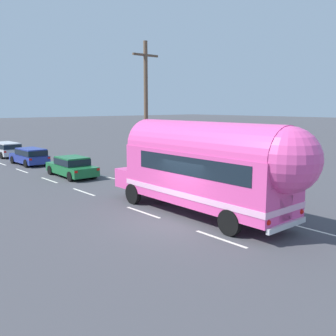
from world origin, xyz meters
TOP-DOWN VIEW (x-y plane):
  - ground_plane at (0.00, 0.00)m, footprint 300.00×300.00m
  - lane_markings at (2.46, 12.80)m, footprint 3.62×80.00m
  - utility_pole at (3.90, 6.81)m, footprint 1.80×0.24m
  - painted_bus at (1.74, -0.40)m, footprint 2.67×10.71m
  - car_lead at (1.75, 12.34)m, footprint 2.02×4.65m
  - car_second at (1.64, 19.45)m, footprint 1.95×4.27m
  - car_third at (1.89, 26.01)m, footprint 1.89×4.59m

SIDE VIEW (x-z plane):
  - ground_plane at x=0.00m, z-range 0.00..0.00m
  - lane_markings at x=2.46m, z-range 0.00..0.01m
  - car_lead at x=1.75m, z-range 0.05..1.42m
  - car_second at x=1.64m, z-range 0.09..1.46m
  - car_third at x=1.89m, z-range 0.11..1.48m
  - painted_bus at x=1.74m, z-range 0.24..4.37m
  - utility_pole at x=3.90m, z-range 0.17..8.67m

